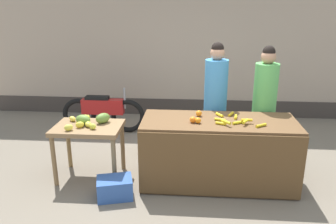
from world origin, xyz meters
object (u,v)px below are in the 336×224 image
Objects in this scene: parked_motorcycle at (103,112)px; vendor_woman_blue_shirt at (215,104)px; vendor_woman_green_shirt at (264,107)px; produce_crate at (115,188)px; produce_sack at (148,138)px.

vendor_woman_blue_shirt is at bearing -28.52° from parked_motorcycle.
vendor_woman_green_shirt reaches higher than parked_motorcycle.
vendor_woman_green_shirt is at bearing -22.71° from parked_motorcycle.
vendor_woman_blue_shirt is at bearing 41.80° from produce_crate.
produce_sack reaches higher than produce_crate.
parked_motorcycle is at bearing 108.05° from produce_crate.
vendor_woman_blue_shirt is 1.02× the size of vendor_woman_green_shirt.
vendor_woman_green_shirt is (0.71, -0.04, -0.02)m from vendor_woman_blue_shirt.
produce_crate is (-1.30, -1.16, -0.80)m from vendor_woman_blue_shirt.
parked_motorcycle is 2.41m from produce_crate.
produce_sack is at bearing 79.57° from produce_crate.
parked_motorcycle is at bearing 137.00° from produce_sack.
vendor_woman_green_shirt is 2.44m from produce_crate.
produce_crate is at bearing -138.20° from vendor_woman_blue_shirt.
parked_motorcycle reaches higher than produce_sack.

